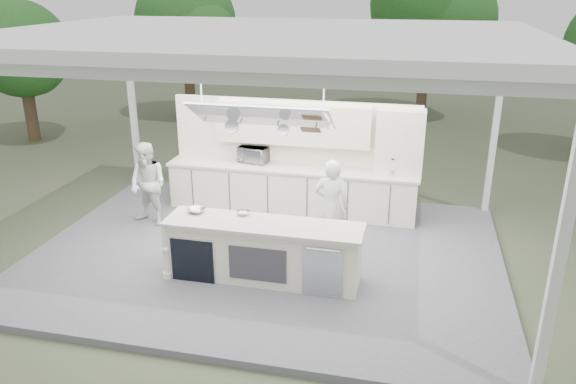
% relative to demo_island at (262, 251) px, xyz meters
% --- Properties ---
extents(ground, '(90.00, 90.00, 0.00)m').
position_rel_demo_island_xyz_m(ground, '(-0.18, 0.91, -0.60)').
color(ground, '#424831').
rests_on(ground, ground).
extents(stage_deck, '(8.00, 6.00, 0.12)m').
position_rel_demo_island_xyz_m(stage_deck, '(-0.18, 0.91, -0.54)').
color(stage_deck, '#5B5B60').
rests_on(stage_deck, ground).
extents(tent, '(8.20, 6.20, 3.86)m').
position_rel_demo_island_xyz_m(tent, '(-0.18, 0.90, 3.11)').
color(tent, white).
rests_on(tent, ground).
extents(demo_island, '(3.10, 0.79, 0.95)m').
position_rel_demo_island_xyz_m(demo_island, '(0.00, 0.00, 0.00)').
color(demo_island, white).
rests_on(demo_island, stage_deck).
extents(back_counter, '(5.08, 0.72, 0.95)m').
position_rel_demo_island_xyz_m(back_counter, '(-0.18, 2.81, 0.00)').
color(back_counter, white).
rests_on(back_counter, stage_deck).
extents(back_wall_unit, '(5.05, 0.48, 2.25)m').
position_rel_demo_island_xyz_m(back_wall_unit, '(0.27, 3.03, 0.98)').
color(back_wall_unit, white).
rests_on(back_wall_unit, stage_deck).
extents(tree_cluster, '(19.55, 9.40, 5.85)m').
position_rel_demo_island_xyz_m(tree_cluster, '(-0.34, 10.68, 2.69)').
color(tree_cluster, brown).
rests_on(tree_cluster, ground).
extents(head_chef, '(0.64, 0.45, 1.67)m').
position_rel_demo_island_xyz_m(head_chef, '(0.89, 1.21, 0.36)').
color(head_chef, silver).
rests_on(head_chef, stage_deck).
extents(sous_chef, '(0.92, 0.80, 1.61)m').
position_rel_demo_island_xyz_m(sous_chef, '(-2.71, 1.61, 0.33)').
color(sous_chef, silver).
rests_on(sous_chef, stage_deck).
extents(toaster_oven, '(0.66, 0.51, 0.33)m').
position_rel_demo_island_xyz_m(toaster_oven, '(-0.99, 2.99, 0.64)').
color(toaster_oven, silver).
rests_on(toaster_oven, back_counter).
extents(bowl_large, '(0.33, 0.33, 0.07)m').
position_rel_demo_island_xyz_m(bowl_large, '(-1.14, 0.18, 0.51)').
color(bowl_large, silver).
rests_on(bowl_large, demo_island).
extents(bowl_small, '(0.27, 0.27, 0.07)m').
position_rel_demo_island_xyz_m(bowl_small, '(-0.38, 0.26, 0.51)').
color(bowl_small, silver).
rests_on(bowl_small, demo_island).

